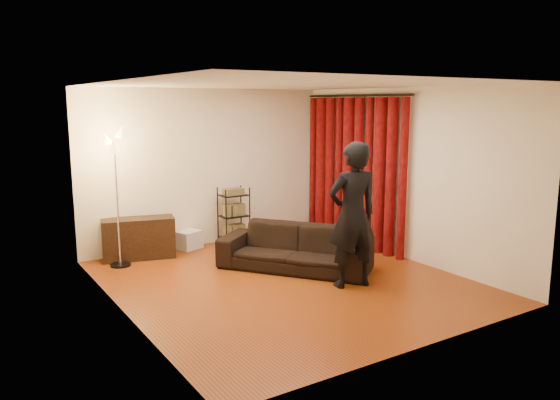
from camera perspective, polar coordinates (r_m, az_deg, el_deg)
floor at (r=7.71m, az=0.57°, el=-8.48°), size 5.00×5.00×0.00m
ceiling at (r=7.31m, az=0.61°, el=12.00°), size 5.00×5.00×0.00m
wall_back at (r=9.57m, az=-7.60°, el=3.38°), size 5.00×0.00×5.00m
wall_front at (r=5.50m, az=14.93°, el=-1.88°), size 5.00×0.00×5.00m
wall_left at (r=6.47m, az=-16.38°, el=-0.18°), size 0.00×5.00×5.00m
wall_right at (r=8.81m, az=12.97°, el=2.63°), size 0.00×5.00×5.00m
curtain_rod at (r=9.50m, az=7.94°, el=10.76°), size 0.04×2.65×0.04m
curtain at (r=9.56m, az=7.66°, el=2.92°), size 0.22×2.65×2.55m
sofa at (r=8.17m, az=1.58°, el=-5.02°), size 2.04×2.30×0.65m
person at (r=7.34m, az=7.56°, el=-1.58°), size 0.79×0.59×1.97m
media_cabinet at (r=9.01m, az=-14.56°, el=-3.89°), size 1.19×0.68×0.65m
storage_boxes at (r=9.43m, az=-9.45°, el=-4.12°), size 0.46×0.42×0.32m
wire_shelf at (r=9.58m, az=-4.85°, el=-1.67°), size 0.50×0.39×1.01m
floor_lamp at (r=8.52m, az=-16.66°, el=-0.01°), size 0.43×0.43×2.05m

